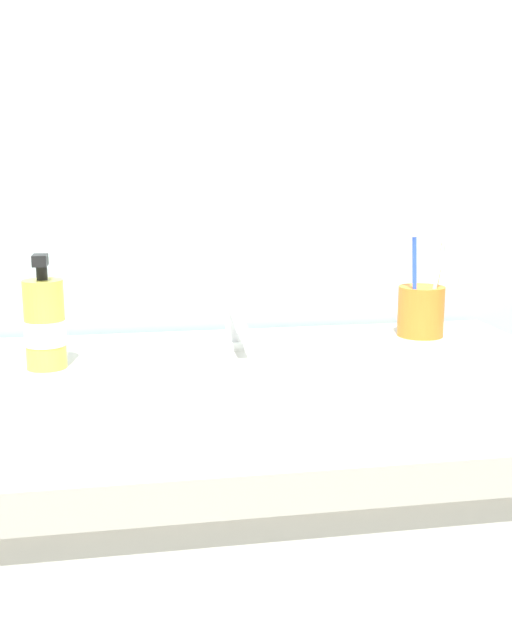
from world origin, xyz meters
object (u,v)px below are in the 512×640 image
toothbrush_yellow (439,271)px  toothbrush_blue (414,272)px  faucet (234,314)px  toothbrush_cup (421,311)px  toothbrush_white (437,276)px  soap_dispenser (45,325)px

toothbrush_yellow → toothbrush_blue: size_ratio=0.97×
faucet → toothbrush_yellow: toothbrush_yellow is taller
toothbrush_cup → toothbrush_yellow: bearing=8.8°
toothbrush_white → soap_dispenser: size_ratio=1.09×
toothbrush_yellow → toothbrush_white: size_ratio=1.03×
toothbrush_cup → toothbrush_white: toothbrush_white is taller
toothbrush_white → faucet: bearing=-178.4°
faucet → toothbrush_cup: 0.34m
faucet → toothbrush_cup: faucet is taller
toothbrush_yellow → toothbrush_cup: bearing=-171.2°
toothbrush_cup → toothbrush_blue: bearing=-136.0°
faucet → soap_dispenser: soap_dispenser is taller
toothbrush_blue → toothbrush_cup: bearing=44.0°
toothbrush_white → toothbrush_yellow: bearing=63.6°
toothbrush_blue → soap_dispenser: 0.61m
faucet → toothbrush_yellow: bearing=7.0°
faucet → soap_dispenser: (-0.29, -0.06, 0.01)m
faucet → soap_dispenser: 0.30m
toothbrush_blue → soap_dispenser: (-0.60, -0.08, -0.05)m
soap_dispenser → toothbrush_white: bearing=6.6°
toothbrush_cup → toothbrush_white: size_ratio=0.47×
toothbrush_yellow → soap_dispenser: toothbrush_yellow is taller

